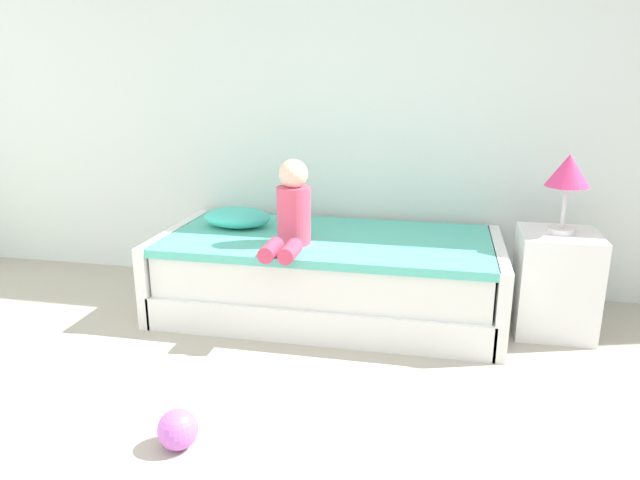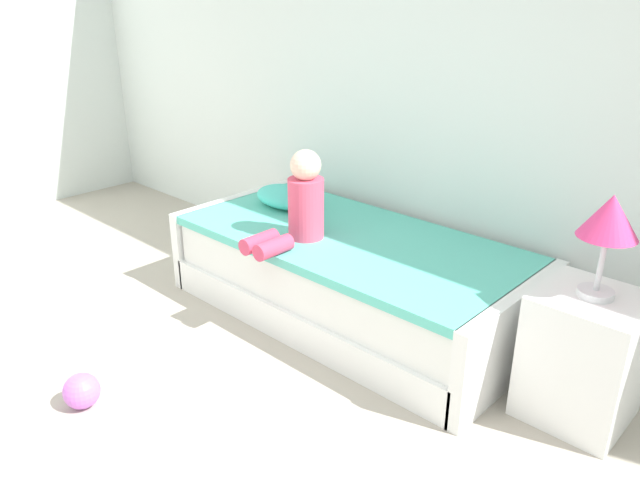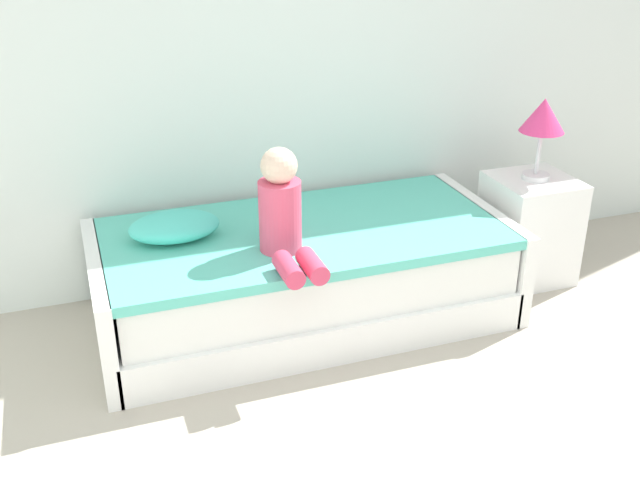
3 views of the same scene
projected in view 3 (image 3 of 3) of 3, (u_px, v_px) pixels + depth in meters
name	position (u px, v px, depth m)	size (l,w,h in m)	color
wall_rear	(309.00, 14.00, 3.93)	(7.20, 0.10, 2.90)	silver
bed	(304.00, 274.00, 3.86)	(2.11, 1.00, 0.50)	white
nightstand	(529.00, 228.00, 4.25)	(0.44, 0.44, 0.60)	white
table_lamp	(543.00, 119.00, 3.98)	(0.24, 0.24, 0.45)	silver
child_figure	(283.00, 213.00, 3.42)	(0.20, 0.51, 0.50)	#E04C6B
pillow	(174.00, 227.00, 3.62)	(0.44, 0.30, 0.13)	#4CCCBC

